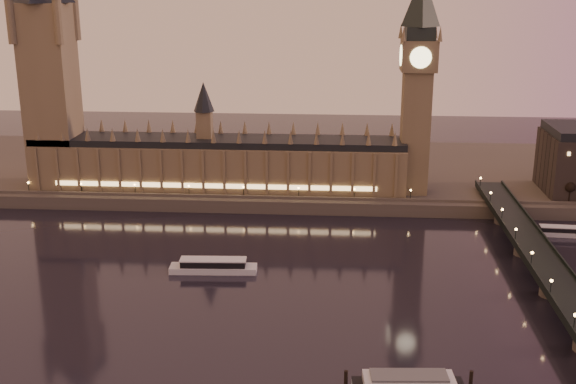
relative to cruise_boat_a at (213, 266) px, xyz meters
The scene contains 9 objects.
ground 42.15m from the cruise_boat_a, 48.78° to the right, with size 700.00×700.00×0.00m, color black.
far_embankment 145.31m from the cruise_boat_a, 66.59° to the left, with size 560.00×130.00×6.00m, color #423D35.
palace_of_westminster 92.26m from the cruise_boat_a, 97.90° to the left, with size 180.00×26.62×52.00m.
victoria_tower 143.27m from the cruise_boat_a, 135.92° to the left, with size 31.68×31.68×118.00m.
big_ben 135.87m from the cruise_boat_a, 47.55° to the left, with size 17.68×17.68×104.00m.
westminster_bridge 123.52m from the cruise_boat_a, 14.86° to the right, with size 13.20×260.00×15.30m.
bare_tree_0 169.48m from the cruise_boat_a, 27.22° to the left, with size 5.29×5.29×10.75m.
cruise_boat_a is the anchor object (origin of this frame).
cruise_boat_b 149.01m from the cruise_boat_a, 19.11° to the left, with size 22.89×7.04×4.17m.
Camera 1 is at (17.27, -215.11, 106.72)m, focal length 45.00 mm.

